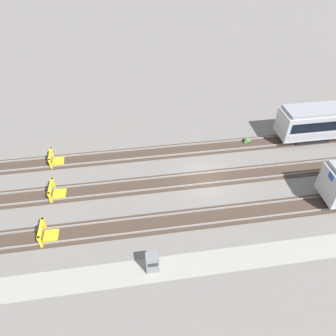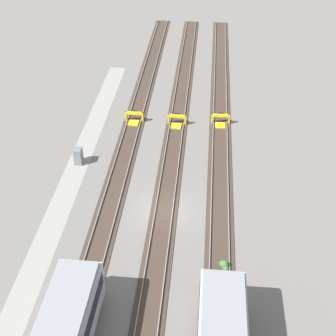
{
  "view_description": "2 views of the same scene",
  "coord_description": "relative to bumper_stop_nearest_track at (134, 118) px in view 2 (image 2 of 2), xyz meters",
  "views": [
    {
      "loc": [
        -6.77,
        -21.51,
        20.52
      ],
      "look_at": [
        -3.47,
        0.0,
        1.8
      ],
      "focal_mm": 35.0,
      "sensor_mm": 36.0,
      "label": 1
    },
    {
      "loc": [
        28.7,
        2.95,
        25.98
      ],
      "look_at": [
        -3.47,
        0.0,
        1.8
      ],
      "focal_mm": 50.0,
      "sensor_mm": 36.0,
      "label": 2
    }
  ],
  "objects": [
    {
      "name": "electrical_cabinet",
      "position": [
        7.73,
        -4.04,
        0.29
      ],
      "size": [
        0.9,
        0.73,
        1.6
      ],
      "color": "gray",
      "rests_on": "ground"
    },
    {
      "name": "rail_track_middle",
      "position": [
        13.62,
        9.16,
        -0.47
      ],
      "size": [
        90.0,
        2.23,
        0.21
      ],
      "color": "#47382D",
      "rests_on": "ground"
    },
    {
      "name": "weed_clump",
      "position": [
        19.35,
        9.49,
        -0.27
      ],
      "size": [
        0.92,
        0.7,
        0.64
      ],
      "color": "#4C7F3D",
      "rests_on": "ground"
    },
    {
      "name": "bumper_stop_nearest_track",
      "position": [
        0.0,
        0.0,
        0.0
      ],
      "size": [
        1.36,
        2.01,
        1.22
      ],
      "color": "yellow",
      "rests_on": "ground"
    },
    {
      "name": "service_walkway",
      "position": [
        13.62,
        -4.11,
        -0.51
      ],
      "size": [
        54.0,
        2.0,
        0.01
      ],
      "primitive_type": "cube",
      "color": "#9E9E93",
      "rests_on": "ground"
    },
    {
      "name": "bumper_stop_middle_track",
      "position": [
        -0.35,
        9.16,
        0.0
      ],
      "size": [
        1.36,
        2.0,
        1.22
      ],
      "color": "yellow",
      "rests_on": "ground"
    },
    {
      "name": "bumper_stop_near_inner_track",
      "position": [
        0.2,
        4.57,
        0.0
      ],
      "size": [
        1.38,
        2.01,
        1.22
      ],
      "color": "yellow",
      "rests_on": "ground"
    },
    {
      "name": "rail_track_nearest",
      "position": [
        13.62,
        0.01,
        -0.47
      ],
      "size": [
        90.0,
        2.23,
        0.21
      ],
      "color": "#47382D",
      "rests_on": "ground"
    },
    {
      "name": "rail_track_near_inner",
      "position": [
        13.62,
        4.58,
        -0.47
      ],
      "size": [
        90.0,
        2.24,
        0.21
      ],
      "color": "#47382D",
      "rests_on": "ground"
    },
    {
      "name": "ground_plane",
      "position": [
        13.62,
        4.58,
        -0.51
      ],
      "size": [
        400.0,
        400.0,
        0.0
      ],
      "primitive_type": "plane",
      "color": "gray"
    }
  ]
}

